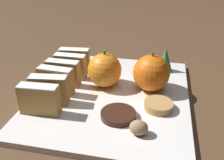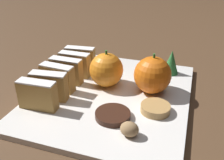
{
  "view_description": "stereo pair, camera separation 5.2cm",
  "coord_description": "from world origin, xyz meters",
  "px_view_note": "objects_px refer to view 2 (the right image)",
  "views": [
    {
      "loc": [
        0.1,
        -0.45,
        0.28
      ],
      "look_at": [
        0.0,
        0.0,
        0.04
      ],
      "focal_mm": 40.0,
      "sensor_mm": 36.0,
      "label": 1
    },
    {
      "loc": [
        0.14,
        -0.43,
        0.28
      ],
      "look_at": [
        0.0,
        0.0,
        0.04
      ],
      "focal_mm": 40.0,
      "sensor_mm": 36.0,
      "label": 2
    }
  ],
  "objects_px": {
    "orange_near": "(106,70)",
    "orange_far": "(152,75)",
    "walnut": "(129,129)",
    "chocolate_cookie": "(113,115)"
  },
  "relations": [
    {
      "from": "orange_near",
      "to": "orange_far",
      "type": "distance_m",
      "value": 0.1
    },
    {
      "from": "walnut",
      "to": "orange_far",
      "type": "bearing_deg",
      "value": 87.12
    },
    {
      "from": "walnut",
      "to": "chocolate_cookie",
      "type": "bearing_deg",
      "value": 136.89
    },
    {
      "from": "orange_near",
      "to": "walnut",
      "type": "height_order",
      "value": "orange_near"
    },
    {
      "from": "orange_near",
      "to": "chocolate_cookie",
      "type": "distance_m",
      "value": 0.13
    },
    {
      "from": "orange_far",
      "to": "chocolate_cookie",
      "type": "bearing_deg",
      "value": -113.11
    },
    {
      "from": "orange_far",
      "to": "walnut",
      "type": "bearing_deg",
      "value": -92.88
    },
    {
      "from": "orange_near",
      "to": "walnut",
      "type": "distance_m",
      "value": 0.18
    },
    {
      "from": "orange_near",
      "to": "walnut",
      "type": "bearing_deg",
      "value": -58.24
    },
    {
      "from": "orange_near",
      "to": "walnut",
      "type": "xyz_separation_m",
      "value": [
        0.09,
        -0.15,
        -0.02
      ]
    }
  ]
}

